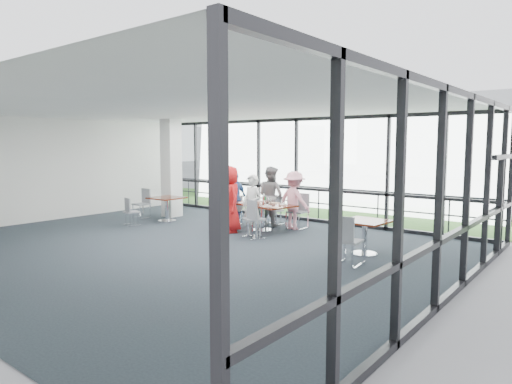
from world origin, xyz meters
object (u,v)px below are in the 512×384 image
Objects in this scene: diner_end at (235,198)px; chair_spare_lb at (141,204)px; main_table at (263,208)px; chair_main_fl at (275,210)px; chair_main_nl at (224,215)px; chair_main_fr at (297,212)px; diner_near_left at (230,199)px; diner_far_right at (294,200)px; structural_column at (171,168)px; chair_main_nr at (254,219)px; side_table_left at (167,201)px; diner_far_left at (271,196)px; chair_main_end at (232,210)px; side_table_right at (365,225)px; diner_near_right at (252,206)px; chair_spare_la at (132,212)px; chair_spare_r at (349,241)px.

diner_end reaches higher than chair_spare_lb.
main_table is 2.38× the size of chair_main_fl.
chair_main_fr is at bearing 69.03° from chair_main_nl.
diner_near_left reaches higher than diner_far_right.
structural_column is 4.65m from chair_main_nr.
chair_main_nr is at bearing 10.96° from chair_main_nl.
side_table_left is 4.14m from chair_main_fr.
diner_far_left reaches higher than chair_main_end.
side_table_right is at bearing 84.72° from chair_main_end.
side_table_left is 4.08m from diner_far_right.
side_table_left is 1.01× the size of chair_spare_lb.
side_table_left is 3.63m from diner_near_right.
side_table_right is at bearing 167.48° from chair_main_fl.
structural_column reaches higher than diner_near_left.
side_table_right is at bearing -7.45° from structural_column.
side_table_left is at bearing -165.02° from chair_main_nl.
chair_main_fl is 1.04× the size of chair_spare_la.
chair_spare_la is at bearing 40.30° from diner_far_right.
chair_main_nl is 1.07× the size of chair_main_end.
chair_main_fl is at bearing 95.70° from chair_main_nl.
diner_near_right reaches higher than side_table_right.
chair_main_end is (-0.55, 0.98, -0.03)m from chair_main_nl.
structural_column reaches higher than chair_main_fl.
structural_column is 1.84× the size of diner_far_left.
structural_column is 4.45m from diner_near_right.
diner_far_left is (-3.71, 1.60, 0.23)m from side_table_right.
structural_column reaches higher than diner_near_right.
side_table_right is 7.00m from chair_spare_la.
chair_spare_r is (3.22, -0.96, -0.32)m from diner_near_right.
diner_end is at bearing 149.94° from chair_spare_r.
chair_main_fr is (0.90, 0.04, -0.39)m from diner_far_left.
chair_main_nr is at bearing -177.26° from side_table_right.
side_table_right is 1.17× the size of chair_main_end.
structural_column is at bearing 16.37° from diner_far_right.
diner_near_left reaches higher than chair_main_nl.
chair_spare_lb is (-0.45, -0.91, -1.14)m from structural_column.
diner_near_left reaches higher than chair_spare_la.
chair_spare_r reaches higher than side_table_left.
chair_main_nr reaches higher than main_table.
diner_far_right is (3.86, 1.32, 0.17)m from side_table_left.
chair_main_nr is (0.47, -0.96, -0.13)m from main_table.
chair_spare_r reaches higher than chair_spare_lb.
diner_near_right reaches higher than chair_main_nr.
side_table_left is 2.73m from diner_near_left.
diner_near_right is at bearing 174.71° from chair_main_nr.
diner_far_left is at bearing 127.42° from chair_main_end.
chair_spare_lb is at bearing -176.39° from diner_near_right.
diner_far_right is at bearing -161.63° from chair_spare_lb.
diner_end is at bearing 133.78° from chair_main_nl.
chair_main_fl is (3.59, 0.86, -1.18)m from structural_column.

